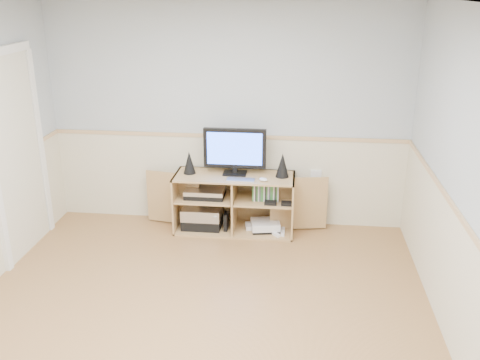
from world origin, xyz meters
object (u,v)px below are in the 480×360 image
(keyboard, at_px, (241,180))
(game_consoles, at_px, (264,226))
(media_cabinet, at_px, (235,200))
(monitor, at_px, (235,150))

(keyboard, distance_m, game_consoles, 0.65)
(game_consoles, bearing_deg, media_cabinet, 168.31)
(monitor, relative_size, game_consoles, 1.47)
(media_cabinet, height_order, game_consoles, media_cabinet)
(game_consoles, bearing_deg, monitor, 169.82)
(media_cabinet, height_order, keyboard, keyboard)
(keyboard, relative_size, game_consoles, 0.65)
(media_cabinet, distance_m, game_consoles, 0.43)
(media_cabinet, height_order, monitor, monitor)
(monitor, relative_size, keyboard, 2.26)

